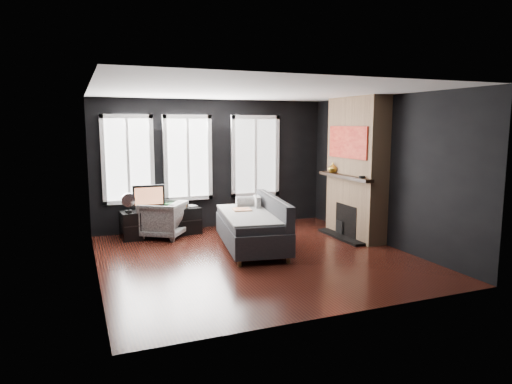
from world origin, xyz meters
name	(u,v)px	position (x,y,z in m)	size (l,w,h in m)	color
floor	(257,257)	(0.00, 0.00, 0.00)	(5.00, 5.00, 0.00)	black
ceiling	(257,91)	(0.00, 0.00, 2.70)	(5.00, 5.00, 0.00)	white
wall_back	(213,164)	(0.00, 2.50, 1.35)	(5.00, 0.02, 2.70)	black
wall_left	(93,184)	(-2.50, 0.00, 1.35)	(0.02, 5.00, 2.70)	black
wall_right	(385,171)	(2.50, 0.00, 1.35)	(0.02, 5.00, 2.70)	black
windows	(192,115)	(-0.45, 2.46, 2.38)	(4.00, 0.16, 1.76)	white
fireplace	(356,168)	(2.30, 0.60, 1.35)	(0.70, 1.62, 2.70)	#93724C
sofa	(251,223)	(0.11, 0.54, 0.46)	(1.07, 2.14, 0.92)	black
stripe_pillow	(257,206)	(0.43, 1.07, 0.66)	(0.09, 0.37, 0.37)	gray
armchair	(163,217)	(-1.19, 1.95, 0.39)	(0.76, 0.72, 0.79)	silver
media_console	(161,222)	(-1.20, 2.10, 0.27)	(1.55, 0.48, 0.53)	black
monitor	(149,196)	(-1.42, 2.12, 0.81)	(0.62, 0.13, 0.55)	black
desk_fan	(128,202)	(-1.82, 2.04, 0.72)	(0.26, 0.26, 0.37)	#999999
mug	(184,205)	(-0.74, 2.05, 0.59)	(0.12, 0.10, 0.12)	orange
book	(188,201)	(-0.64, 2.18, 0.65)	(0.17, 0.02, 0.23)	#C3B796
storage_box	(170,206)	(-1.02, 2.07, 0.59)	(0.21, 0.13, 0.11)	#296E37
mantel_vase	(333,168)	(2.05, 1.05, 1.33)	(0.19, 0.20, 0.19)	#F1DA49
mantel_clock	(362,177)	(2.05, 0.05, 1.25)	(0.11, 0.11, 0.04)	black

